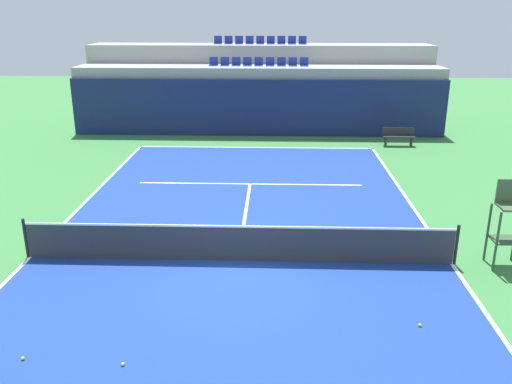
# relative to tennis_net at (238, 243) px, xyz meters

# --- Properties ---
(ground_plane) EXTENTS (80.00, 80.00, 0.00)m
(ground_plane) POSITION_rel_tennis_net_xyz_m (0.00, 0.00, -0.51)
(ground_plane) COLOR #387A3D
(court_surface) EXTENTS (11.00, 24.00, 0.01)m
(court_surface) POSITION_rel_tennis_net_xyz_m (0.00, 0.00, -0.50)
(court_surface) COLOR navy
(court_surface) RESTS_ON ground_plane
(baseline_far) EXTENTS (11.00, 0.10, 0.00)m
(baseline_far) POSITION_rel_tennis_net_xyz_m (0.00, 11.95, -0.50)
(baseline_far) COLOR white
(baseline_far) RESTS_ON court_surface
(sideline_left) EXTENTS (0.10, 24.00, 0.00)m
(sideline_left) POSITION_rel_tennis_net_xyz_m (-5.45, 0.00, -0.50)
(sideline_left) COLOR white
(sideline_left) RESTS_ON court_surface
(sideline_right) EXTENTS (0.10, 24.00, 0.00)m
(sideline_right) POSITION_rel_tennis_net_xyz_m (5.45, 0.00, -0.50)
(sideline_right) COLOR white
(sideline_right) RESTS_ON court_surface
(service_line_far) EXTENTS (8.26, 0.10, 0.00)m
(service_line_far) POSITION_rel_tennis_net_xyz_m (0.00, 6.40, -0.50)
(service_line_far) COLOR white
(service_line_far) RESTS_ON court_surface
(centre_service_line) EXTENTS (0.10, 6.40, 0.00)m
(centre_service_line) POSITION_rel_tennis_net_xyz_m (0.00, 3.20, -0.50)
(centre_service_line) COLOR white
(centre_service_line) RESTS_ON court_surface
(back_wall) EXTENTS (18.93, 0.30, 2.87)m
(back_wall) POSITION_rel_tennis_net_xyz_m (0.00, 14.56, 0.93)
(back_wall) COLOR navy
(back_wall) RESTS_ON ground_plane
(stands_tier_lower) EXTENTS (18.93, 2.40, 3.38)m
(stands_tier_lower) POSITION_rel_tennis_net_xyz_m (0.00, 15.91, 1.18)
(stands_tier_lower) COLOR #9E9E99
(stands_tier_lower) RESTS_ON ground_plane
(stands_tier_upper) EXTENTS (18.93, 2.40, 4.33)m
(stands_tier_upper) POSITION_rel_tennis_net_xyz_m (0.00, 18.31, 1.66)
(stands_tier_upper) COLOR #9E9E99
(stands_tier_upper) RESTS_ON ground_plane
(seating_row_lower) EXTENTS (5.17, 0.44, 0.44)m
(seating_row_lower) POSITION_rel_tennis_net_xyz_m (-0.00, 16.01, 2.99)
(seating_row_lower) COLOR navy
(seating_row_lower) RESTS_ON stands_tier_lower
(seating_row_upper) EXTENTS (5.17, 0.44, 0.44)m
(seating_row_upper) POSITION_rel_tennis_net_xyz_m (-0.00, 18.41, 3.95)
(seating_row_upper) COLOR navy
(seating_row_upper) RESTS_ON stands_tier_upper
(tennis_net) EXTENTS (11.08, 0.08, 1.07)m
(tennis_net) POSITION_rel_tennis_net_xyz_m (0.00, 0.00, 0.00)
(tennis_net) COLOR black
(tennis_net) RESTS_ON court_surface
(umpire_chair) EXTENTS (0.76, 0.66, 2.20)m
(umpire_chair) POSITION_rel_tennis_net_xyz_m (6.70, 0.06, 0.68)
(umpire_chair) COLOR #334C2D
(umpire_chair) RESTS_ON ground_plane
(player_bench) EXTENTS (1.50, 0.40, 0.85)m
(player_bench) POSITION_rel_tennis_net_xyz_m (6.76, 12.63, -0.00)
(player_bench) COLOR #232328
(player_bench) RESTS_ON ground_plane
(tennis_ball_0) EXTENTS (0.07, 0.07, 0.07)m
(tennis_ball_0) POSITION_rel_tennis_net_xyz_m (3.92, -2.89, -0.47)
(tennis_ball_0) COLOR #CCE033
(tennis_ball_0) RESTS_ON court_surface
(tennis_ball_1) EXTENTS (0.07, 0.07, 0.07)m
(tennis_ball_1) POSITION_rel_tennis_net_xyz_m (-3.68, -4.27, -0.47)
(tennis_ball_1) COLOR #CCE033
(tennis_ball_1) RESTS_ON court_surface
(tennis_ball_2) EXTENTS (0.07, 0.07, 0.07)m
(tennis_ball_2) POSITION_rel_tennis_net_xyz_m (-1.79, -4.37, -0.47)
(tennis_ball_2) COLOR #CCE033
(tennis_ball_2) RESTS_ON court_surface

